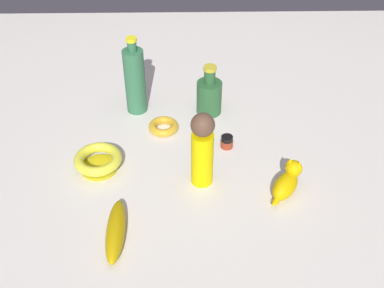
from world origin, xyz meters
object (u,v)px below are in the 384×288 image
bangle (164,126)px  banana (116,231)px  bottle_tall (135,80)px  nail_polish_jar (227,142)px  bowl (98,161)px  person_figure_adult (202,149)px  cat_figurine (287,182)px  bottle_short (209,95)px

bangle → banana: bearing=-13.5°
banana → bottle_tall: size_ratio=0.76×
nail_polish_jar → bowl: bowl is taller
person_figure_adult → cat_figurine: size_ratio=1.80×
bowl → banana: bearing=16.7°
nail_polish_jar → bottle_tall: 0.34m
bottle_short → bangle: (0.09, -0.14, -0.05)m
banana → bangle: size_ratio=2.11×
person_figure_adult → bangle: 0.27m
bottle_short → banana: bottle_short is taller
person_figure_adult → bangle: bearing=-154.5°
bowl → nail_polish_jar: bearing=103.9°
bangle → person_figure_adult: bearing=25.5°
cat_figurine → bangle: bearing=-129.8°
cat_figurine → banana: size_ratio=0.63×
bottle_short → cat_figurine: bottle_short is taller
person_figure_adult → nail_polish_jar: bearing=151.4°
nail_polish_jar → bottle_tall: bottle_tall is taller
person_figure_adult → cat_figurine: 0.23m
person_figure_adult → bottle_tall: (-0.33, -0.19, -0.00)m
bowl → banana: (0.24, 0.07, -0.01)m
nail_polish_jar → bottle_tall: bearing=-125.2°
bowl → bangle: 0.24m
person_figure_adult → bangle: (-0.23, -0.11, -0.10)m
nail_polish_jar → bangle: (-0.08, -0.18, -0.01)m
cat_figurine → bottle_tall: (-0.38, -0.41, 0.07)m
person_figure_adult → bottle_short: bearing=174.0°
bangle → cat_figurine: bearing=50.2°
nail_polish_jar → bangle: 0.20m
nail_polish_jar → bottle_tall: (-0.19, -0.27, 0.09)m
bowl → banana: 0.25m
banana → bangle: (-0.41, 0.10, -0.01)m
bangle → nail_polish_jar: bearing=65.5°
person_figure_adult → banana: 0.29m
bowl → bottle_tall: bearing=163.2°
cat_figurine → banana: 0.45m
bottle_tall → cat_figurine: bearing=47.4°
banana → cat_figurine: bearing=108.0°
bottle_tall → bangle: bearing=38.9°
cat_figurine → banana: (0.14, -0.42, -0.01)m
cat_figurine → person_figure_adult: bearing=-101.6°
bowl → banana: bowl is taller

